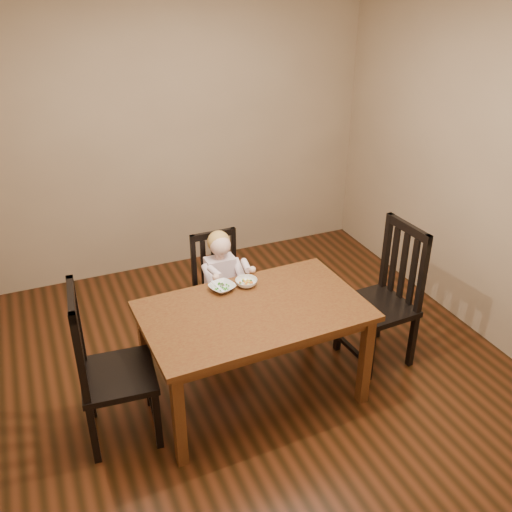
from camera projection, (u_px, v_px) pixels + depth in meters
name	position (u px, v px, depth m)	size (l,w,h in m)	color
room	(250.00, 214.00, 3.80)	(4.01, 4.01, 2.71)	#47200F
dining_table	(254.00, 319.00, 3.90)	(1.54, 0.96, 0.75)	#4A1F11
chair_child	(220.00, 290.00, 4.67)	(0.40, 0.39, 0.93)	black
chair_left	(108.00, 369.00, 3.62)	(0.51, 0.53, 1.13)	black
chair_right	(385.00, 298.00, 4.38)	(0.50, 0.52, 1.14)	black
toddler	(221.00, 278.00, 4.56)	(0.31, 0.39, 0.54)	white
bowl_peas	(222.00, 287.00, 4.07)	(0.18, 0.18, 0.04)	white
bowl_veg	(246.00, 282.00, 4.12)	(0.16, 0.16, 0.05)	white
fork	(218.00, 287.00, 4.02)	(0.06, 0.11, 0.05)	silver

